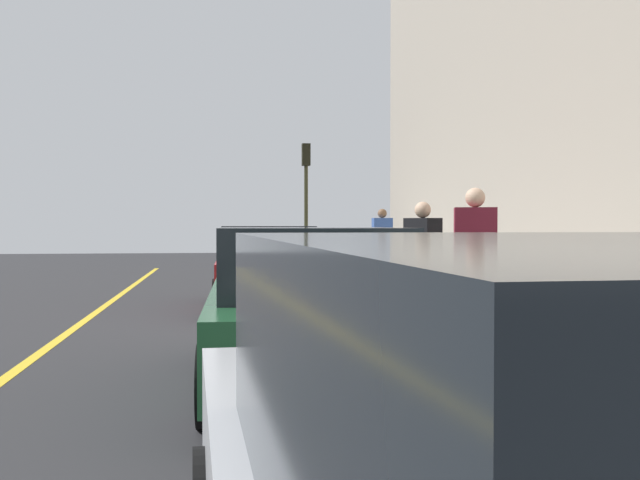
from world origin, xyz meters
TOP-DOWN VIEW (x-y plane):
  - ground_plane at (0.00, 0.00)m, footprint 56.00×56.00m
  - sidewalk at (0.00, -3.30)m, footprint 28.00×4.60m
  - lane_stripe_centre at (0.00, 3.20)m, footprint 28.00×0.14m
  - snow_bank_curb at (1.86, -0.70)m, footprint 4.25×0.56m
  - parked_car_green at (-5.43, 0.27)m, footprint 4.35×2.00m
  - parked_car_red at (1.24, 0.20)m, footprint 4.15×1.97m
  - pedestrian_blue_coat at (5.90, -3.03)m, footprint 0.59×0.48m
  - pedestrian_burgundy_coat at (-3.74, -1.99)m, footprint 0.59×0.56m
  - pedestrian_black_coat at (-2.62, -1.66)m, footprint 0.54×0.51m
  - traffic_light_pole at (11.05, -1.71)m, footprint 0.35×0.26m

SIDE VIEW (x-z plane):
  - ground_plane at x=0.00m, z-range 0.00..0.00m
  - lane_stripe_centre at x=0.00m, z-range 0.00..0.01m
  - sidewalk at x=0.00m, z-range 0.00..0.15m
  - snow_bank_curb at x=1.86m, z-range 0.00..0.22m
  - parked_car_red at x=1.24m, z-range 0.00..1.51m
  - parked_car_green at x=-5.43m, z-range 0.00..1.51m
  - pedestrian_black_coat at x=-2.62m, z-range 0.21..1.91m
  - pedestrian_blue_coat at x=5.90m, z-range 0.21..2.00m
  - pedestrian_burgundy_coat at x=-3.74m, z-range 0.21..2.05m
  - traffic_light_pole at x=11.05m, z-range 0.87..4.84m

